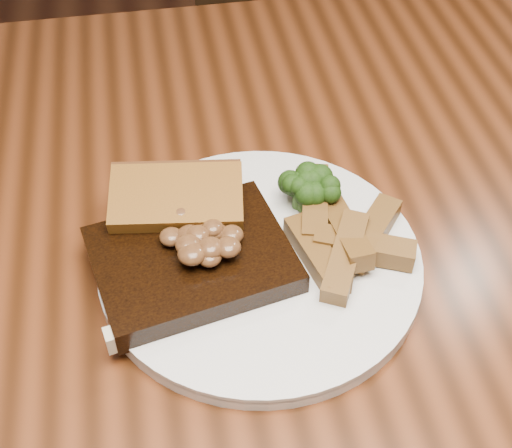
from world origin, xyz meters
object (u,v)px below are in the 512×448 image
at_px(chair_far, 332,71).
at_px(plate, 260,263).
at_px(potato_wedges, 325,244).
at_px(garlic_bread, 179,216).
at_px(dining_table, 273,302).
at_px(steak, 192,261).

xyz_separation_m(chair_far, plate, (-0.25, -0.63, 0.24)).
height_order(plate, potato_wedges, potato_wedges).
xyz_separation_m(plate, garlic_bread, (-0.07, 0.05, 0.02)).
distance_m(dining_table, potato_wedges, 0.13).
height_order(dining_table, chair_far, chair_far).
height_order(dining_table, potato_wedges, potato_wedges).
xyz_separation_m(garlic_bread, potato_wedges, (0.13, -0.06, -0.00)).
xyz_separation_m(chair_far, steak, (-0.31, -0.63, 0.26)).
height_order(dining_table, garlic_bread, garlic_bread).
bearing_deg(dining_table, potato_wedges, -38.08).
height_order(plate, garlic_bread, garlic_bread).
distance_m(plate, garlic_bread, 0.09).
distance_m(dining_table, steak, 0.15).
bearing_deg(plate, garlic_bread, 141.10).
xyz_separation_m(plate, potato_wedges, (0.06, -0.00, 0.02)).
bearing_deg(steak, dining_table, 9.31).
xyz_separation_m(plate, steak, (-0.06, -0.00, 0.02)).
relative_size(steak, potato_wedges, 1.44).
xyz_separation_m(steak, potato_wedges, (0.12, -0.00, -0.00)).
bearing_deg(dining_table, steak, -159.01).
bearing_deg(garlic_bread, plate, -31.07).
height_order(garlic_bread, potato_wedges, garlic_bread).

